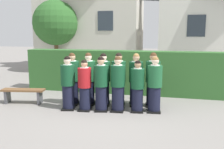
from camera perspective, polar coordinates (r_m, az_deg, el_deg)
name	(u,v)px	position (r m, az deg, el deg)	size (l,w,h in m)	color
ground_plane	(110,110)	(7.54, -0.53, -8.25)	(60.00, 60.00, 0.00)	gray
student_front_row_0	(68,84)	(7.60, -10.08, -2.22)	(0.47, 0.54, 1.63)	black
student_in_red_blazer	(85,86)	(7.44, -6.30, -2.74)	(0.40, 0.47, 1.54)	black
student_front_row_2	(101,85)	(7.36, -2.51, -2.46)	(0.47, 0.55, 1.63)	black
student_front_row_3	(118,85)	(7.32, 1.33, -2.51)	(0.43, 0.49, 1.64)	black
student_front_row_4	(137,87)	(7.31, 5.87, -2.98)	(0.41, 0.48, 1.53)	black
student_front_row_5	(155,86)	(7.34, 9.75, -2.57)	(0.43, 0.51, 1.64)	black
student_rear_row_0	(73,80)	(8.11, -9.04, -1.25)	(0.44, 0.55, 1.68)	black
student_rear_row_1	(89,80)	(8.03, -5.37, -1.27)	(0.44, 0.51, 1.69)	black
student_rear_row_2	(103,80)	(7.95, -1.97, -1.38)	(0.45, 0.53, 1.68)	black
student_rear_row_3	(119,81)	(7.87, 1.52, -1.42)	(0.44, 0.55, 1.70)	black
student_rear_row_4	(136,81)	(7.90, 5.50, -1.47)	(0.48, 0.57, 1.68)	black
student_rear_row_5	(153,81)	(7.87, 9.34, -1.48)	(0.48, 0.55, 1.71)	black
hedge	(124,72)	(9.57, 2.86, 0.59)	(7.84, 0.70, 1.63)	#33662D
school_building_main	(91,15)	(16.59, -4.88, 13.52)	(6.83, 3.67, 6.73)	beige
school_building_annex	(222,16)	(15.84, 24.01, 12.25)	(7.32, 4.29, 6.36)	silver
oak_tree_left	(55,23)	(15.25, -12.88, 11.47)	(2.64, 2.64, 4.20)	brown
wooden_bench	(23,93)	(8.70, -19.71, -4.01)	(1.44, 0.59, 0.48)	brown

